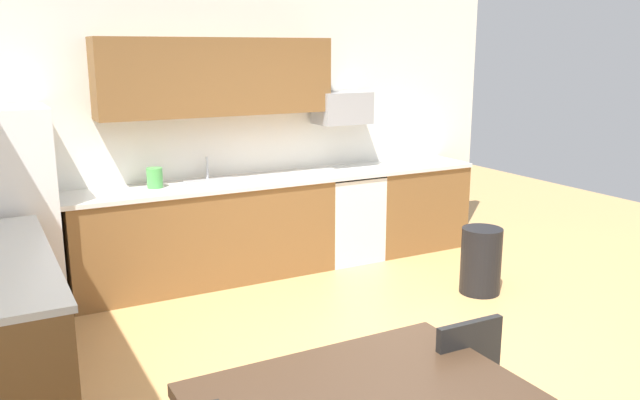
# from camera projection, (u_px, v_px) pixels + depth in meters

# --- Properties ---
(ground_plane) EXTENTS (12.00, 12.00, 0.00)m
(ground_plane) POSITION_uv_depth(u_px,v_px,m) (389.00, 372.00, 4.46)
(ground_plane) COLOR tan
(wall_back) EXTENTS (5.80, 0.10, 2.70)m
(wall_back) POSITION_uv_depth(u_px,v_px,m) (241.00, 132.00, 6.43)
(wall_back) COLOR white
(wall_back) RESTS_ON ground
(cabinet_run_back) EXTENTS (2.46, 0.60, 0.90)m
(cabinet_run_back) POSITION_uv_depth(u_px,v_px,m) (205.00, 236.00, 6.09)
(cabinet_run_back) COLOR brown
(cabinet_run_back) RESTS_ON ground
(cabinet_run_back_right) EXTENTS (1.09, 0.60, 0.90)m
(cabinet_run_back_right) POSITION_uv_depth(u_px,v_px,m) (412.00, 207.00, 7.19)
(cabinet_run_back_right) COLOR brown
(cabinet_run_back_right) RESTS_ON ground
(cabinet_run_left) EXTENTS (0.60, 2.00, 0.90)m
(cabinet_run_left) POSITION_uv_depth(u_px,v_px,m) (4.00, 335.00, 3.98)
(cabinet_run_left) COLOR brown
(cabinet_run_left) RESTS_ON ground
(countertop_back) EXTENTS (4.80, 0.64, 0.04)m
(countertop_back) POSITION_uv_depth(u_px,v_px,m) (255.00, 181.00, 6.22)
(countertop_back) COLOR silver
(countertop_back) RESTS_ON cabinet_run_back
(upper_cabinets_back) EXTENTS (2.20, 0.34, 0.70)m
(upper_cabinets_back) POSITION_uv_depth(u_px,v_px,m) (217.00, 77.00, 5.98)
(upper_cabinets_back) COLOR brown
(refrigerator) EXTENTS (0.76, 0.70, 1.72)m
(refrigerator) POSITION_uv_depth(u_px,v_px,m) (4.00, 216.00, 5.16)
(refrigerator) COLOR white
(refrigerator) RESTS_ON ground
(oven_range) EXTENTS (0.60, 0.60, 0.91)m
(oven_range) POSITION_uv_depth(u_px,v_px,m) (346.00, 216.00, 6.79)
(oven_range) COLOR white
(oven_range) RESTS_ON ground
(microwave) EXTENTS (0.54, 0.36, 0.32)m
(microwave) POSITION_uv_depth(u_px,v_px,m) (342.00, 108.00, 6.63)
(microwave) COLOR #9EA0A5
(sink_basin) EXTENTS (0.48, 0.40, 0.14)m
(sink_basin) POSITION_uv_depth(u_px,v_px,m) (214.00, 189.00, 6.04)
(sink_basin) COLOR #A5A8AD
(sink_basin) RESTS_ON countertop_back
(sink_faucet) EXTENTS (0.02, 0.02, 0.24)m
(sink_faucet) POSITION_uv_depth(u_px,v_px,m) (207.00, 169.00, 6.16)
(sink_faucet) COLOR #B2B5BA
(sink_faucet) RESTS_ON countertop_back
(chair_near_table) EXTENTS (0.41, 0.41, 0.85)m
(chair_near_table) POSITION_uv_depth(u_px,v_px,m) (482.00, 396.00, 3.17)
(chair_near_table) COLOR black
(chair_near_table) RESTS_ON ground
(trash_bin) EXTENTS (0.36, 0.36, 0.60)m
(trash_bin) POSITION_uv_depth(u_px,v_px,m) (481.00, 261.00, 5.84)
(trash_bin) COLOR black
(trash_bin) RESTS_ON ground
(kettle) EXTENTS (0.14, 0.14, 0.20)m
(kettle) POSITION_uv_depth(u_px,v_px,m) (155.00, 179.00, 5.81)
(kettle) COLOR #4CA54C
(kettle) RESTS_ON countertop_back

